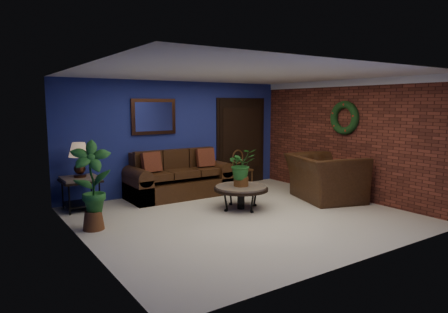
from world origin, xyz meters
TOP-DOWN VIEW (x-y plane):
  - floor at (0.00, 0.00)m, footprint 5.50×5.50m
  - wall_back at (0.00, 2.50)m, footprint 5.50×0.04m
  - wall_left at (-2.75, 0.00)m, footprint 0.04×5.00m
  - wall_right_brick at (2.75, 0.00)m, footprint 0.04×5.00m
  - ceiling at (0.00, 0.00)m, footprint 5.50×5.00m
  - crown_molding at (2.72, 0.00)m, footprint 0.03×5.00m
  - wall_mirror at (-0.60, 2.46)m, footprint 1.02×0.06m
  - closet_door at (1.75, 2.47)m, footprint 1.44×0.06m
  - wreath at (2.69, 0.05)m, footprint 0.16×0.72m
  - sofa at (-0.24, 2.08)m, footprint 2.23×0.96m
  - coffee_table at (0.26, 0.43)m, footprint 1.03×1.03m
  - end_table at (-2.30, 2.05)m, footprint 0.69×0.69m
  - table_lamp at (-2.30, 2.05)m, footprint 0.38×0.38m
  - side_chair at (1.48, 2.12)m, footprint 0.43×0.43m
  - armchair at (2.15, 0.05)m, footprint 1.64×1.76m
  - coffee_plant at (0.26, 0.43)m, footprint 0.57×0.51m
  - floor_plant at (2.35, 1.01)m, footprint 0.46×0.41m
  - tall_plant at (-2.45, 0.70)m, footprint 0.72×0.59m

SIDE VIEW (x-z plane):
  - floor at x=0.00m, z-range 0.00..0.00m
  - sofa at x=-0.24m, z-range -0.17..0.83m
  - coffee_table at x=0.26m, z-range 0.16..0.61m
  - floor_plant at x=2.35m, z-range 0.02..0.86m
  - armchair at x=2.15m, z-range 0.00..0.94m
  - end_table at x=-2.30m, z-range 0.17..0.80m
  - side_chair at x=1.48m, z-range 0.06..0.95m
  - tall_plant at x=-2.45m, z-range 0.05..1.48m
  - coffee_plant at x=0.26m, z-range 0.48..1.19m
  - table_lamp at x=-2.30m, z-range 0.72..1.35m
  - closet_door at x=1.75m, z-range -0.04..2.14m
  - wall_back at x=0.00m, z-range 0.00..2.50m
  - wall_left at x=-2.75m, z-range 0.00..2.50m
  - wall_right_brick at x=2.75m, z-range 0.00..2.50m
  - wreath at x=2.69m, z-range 1.34..2.06m
  - wall_mirror at x=-0.60m, z-range 1.33..2.10m
  - crown_molding at x=2.72m, z-range 2.36..2.50m
  - ceiling at x=0.00m, z-range 2.49..2.51m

